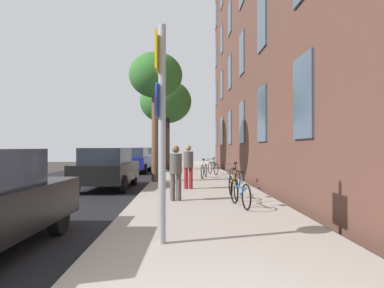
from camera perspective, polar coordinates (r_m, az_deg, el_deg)
The scene contains 17 objects.
ground_plane at distance 17.18m, azimuth -11.25°, elevation -6.10°, with size 41.80×41.80×0.00m, color #332D28.
road_asphalt at distance 17.64m, azimuth -18.02°, elevation -5.92°, with size 7.00×38.00×0.01m, color black.
sidewalk at distance 16.95m, azimuth 0.57°, elevation -5.98°, with size 4.20×38.00×0.12m, color #9E9389.
sign_post at distance 5.30m, azimuth -5.47°, elevation 4.68°, with size 0.16×0.60×3.50m.
traffic_light at distance 22.19m, azimuth -4.31°, elevation 2.14°, with size 0.43×0.24×3.78m.
tree_near at distance 15.23m, azimuth -6.31°, elevation 11.34°, with size 2.41×2.41×5.83m.
tree_far at distance 23.30m, azimuth -4.58°, elevation 7.28°, with size 3.61×3.61×6.29m.
bicycle_0 at distance 8.67m, azimuth 8.34°, elevation -8.33°, with size 0.42×1.61×0.94m.
bicycle_1 at distance 10.12m, azimuth 7.18°, elevation -7.25°, with size 0.42×1.59×0.92m.
bicycle_2 at distance 13.25m, azimuth 7.42°, elevation -5.61°, with size 0.42×1.63×0.95m.
bicycle_3 at distance 16.61m, azimuth 2.10°, elevation -4.57°, with size 0.55×1.69×0.97m.
bicycle_4 at distance 18.63m, azimuth 3.66°, elevation -4.14°, with size 0.56×1.66×0.96m.
pedestrian_0 at distance 9.48m, azimuth -2.83°, elevation -4.39°, with size 0.50×0.50×1.58m.
pedestrian_1 at distance 12.15m, azimuth -0.64°, elevation -3.46°, with size 0.42×0.42×1.62m.
car_1 at distance 13.50m, azimuth -14.52°, elevation -4.01°, with size 1.99×4.09×1.62m.
car_2 at distance 21.71m, azimuth -9.96°, elevation -2.72°, with size 1.94×4.33×1.62m.
car_3 at distance 29.97m, azimuth -7.53°, elevation -2.13°, with size 1.78×4.09×1.62m.
Camera 1 is at (0.44, -1.86, 1.65)m, focal length 30.73 mm.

